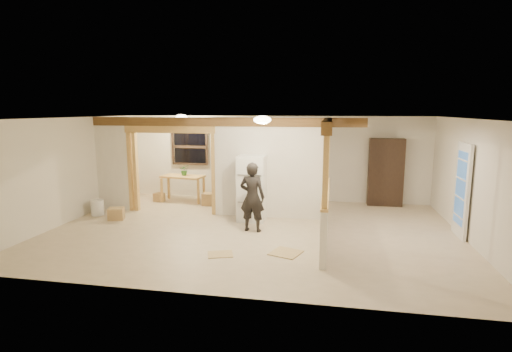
% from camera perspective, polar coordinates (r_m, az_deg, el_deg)
% --- Properties ---
extents(floor, '(9.00, 6.50, 0.01)m').
position_cam_1_polar(floor, '(9.07, -0.48, -7.77)').
color(floor, '#CAB596').
rests_on(floor, ground).
extents(ceiling, '(9.00, 6.50, 0.01)m').
position_cam_1_polar(ceiling, '(8.66, -0.50, 8.26)').
color(ceiling, white).
extents(wall_back, '(9.00, 0.01, 2.50)m').
position_cam_1_polar(wall_back, '(11.95, 2.52, 2.57)').
color(wall_back, beige).
rests_on(wall_back, floor).
extents(wall_front, '(9.00, 0.01, 2.50)m').
position_cam_1_polar(wall_front, '(5.69, -6.85, -5.18)').
color(wall_front, beige).
rests_on(wall_front, floor).
extents(wall_left, '(0.01, 6.50, 2.50)m').
position_cam_1_polar(wall_left, '(10.60, -25.11, 0.80)').
color(wall_left, beige).
rests_on(wall_left, floor).
extents(wall_right, '(0.01, 6.50, 2.50)m').
position_cam_1_polar(wall_right, '(9.07, 28.65, -0.79)').
color(wall_right, beige).
rests_on(wall_right, floor).
extents(partition_left_stub, '(0.90, 0.12, 2.50)m').
position_cam_1_polar(partition_left_stub, '(11.35, -19.75, 1.66)').
color(partition_left_stub, silver).
rests_on(partition_left_stub, floor).
extents(partition_center, '(2.80, 0.12, 2.50)m').
position_cam_1_polar(partition_center, '(9.91, 1.98, 1.15)').
color(partition_center, silver).
rests_on(partition_center, floor).
extents(doorway_frame, '(2.46, 0.14, 2.20)m').
position_cam_1_polar(doorway_frame, '(10.64, -12.01, 0.70)').
color(doorway_frame, tan).
rests_on(doorway_frame, floor).
extents(header_beam_back, '(7.00, 0.18, 0.22)m').
position_cam_1_polar(header_beam_back, '(10.06, -4.81, 7.71)').
color(header_beam_back, brown).
rests_on(header_beam_back, ceiling).
extents(header_beam_right, '(0.18, 3.30, 0.22)m').
position_cam_1_polar(header_beam_right, '(8.10, 10.20, 7.18)').
color(header_beam_right, brown).
rests_on(header_beam_right, ceiling).
extents(pony_wall, '(0.12, 3.20, 1.00)m').
position_cam_1_polar(pony_wall, '(8.39, 9.82, -5.76)').
color(pony_wall, silver).
rests_on(pony_wall, floor).
extents(stud_partition, '(0.14, 3.20, 1.32)m').
position_cam_1_polar(stud_partition, '(8.16, 10.05, 2.13)').
color(stud_partition, tan).
rests_on(stud_partition, pony_wall).
extents(window_back, '(1.12, 0.10, 1.10)m').
position_cam_1_polar(window_back, '(12.48, -9.46, 4.13)').
color(window_back, black).
rests_on(window_back, wall_back).
extents(french_door, '(0.12, 0.86, 2.00)m').
position_cam_1_polar(french_door, '(9.46, 27.34, -1.85)').
color(french_door, white).
rests_on(french_door, floor).
extents(ceiling_dome_main, '(0.36, 0.36, 0.16)m').
position_cam_1_polar(ceiling_dome_main, '(8.12, 0.91, 8.04)').
color(ceiling_dome_main, '#FFEABF').
rests_on(ceiling_dome_main, ceiling).
extents(ceiling_dome_util, '(0.32, 0.32, 0.14)m').
position_cam_1_polar(ceiling_dome_util, '(11.58, -10.60, 8.30)').
color(ceiling_dome_util, '#FFEABF').
rests_on(ceiling_dome_util, ceiling).
extents(hanging_bulb, '(0.07, 0.07, 0.07)m').
position_cam_1_polar(hanging_bulb, '(10.76, -9.40, 6.66)').
color(hanging_bulb, '#FFD88C').
rests_on(hanging_bulb, ceiling).
extents(refrigerator, '(0.66, 0.64, 1.59)m').
position_cam_1_polar(refrigerator, '(9.69, -0.57, -1.77)').
color(refrigerator, silver).
rests_on(refrigerator, floor).
extents(woman, '(0.61, 0.43, 1.55)m').
position_cam_1_polar(woman, '(8.81, -0.55, -3.02)').
color(woman, '#292526').
rests_on(woman, floor).
extents(work_table, '(1.29, 0.78, 0.77)m').
position_cam_1_polar(work_table, '(11.98, -10.38, -1.76)').
color(work_table, tan).
rests_on(work_table, floor).
extents(potted_plant, '(0.36, 0.34, 0.32)m').
position_cam_1_polar(potted_plant, '(11.91, -10.18, 0.85)').
color(potted_plant, '#27702D').
rests_on(potted_plant, work_table).
extents(shop_vac, '(0.65, 0.65, 0.66)m').
position_cam_1_polar(shop_vac, '(12.45, -17.75, -1.89)').
color(shop_vac, '#B51415').
rests_on(shop_vac, floor).
extents(bookshelf, '(0.95, 0.32, 1.90)m').
position_cam_1_polar(bookshelf, '(11.75, 18.04, 0.51)').
color(bookshelf, black).
rests_on(bookshelf, floor).
extents(bucket, '(0.32, 0.32, 0.40)m').
position_cam_1_polar(bucket, '(11.03, -21.71, -4.22)').
color(bucket, white).
rests_on(bucket, floor).
extents(box_util_a, '(0.40, 0.34, 0.34)m').
position_cam_1_polar(box_util_a, '(11.43, -6.59, -3.29)').
color(box_util_a, tan).
rests_on(box_util_a, floor).
extents(box_util_b, '(0.32, 0.32, 0.24)m').
position_cam_1_polar(box_util_b, '(12.17, -13.66, -2.95)').
color(box_util_b, tan).
rests_on(box_util_b, floor).
extents(box_front, '(0.44, 0.39, 0.30)m').
position_cam_1_polar(box_front, '(10.46, -19.34, -5.11)').
color(box_front, tan).
rests_on(box_front, floor).
extents(floor_panel_near, '(0.67, 0.67, 0.02)m').
position_cam_1_polar(floor_panel_near, '(7.69, 4.29, -10.88)').
color(floor_panel_near, tan).
rests_on(floor_panel_near, floor).
extents(floor_panel_far, '(0.56, 0.50, 0.01)m').
position_cam_1_polar(floor_panel_far, '(7.64, -5.13, -11.07)').
color(floor_panel_far, tan).
rests_on(floor_panel_far, floor).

